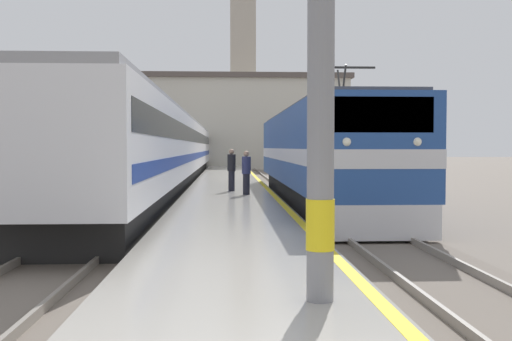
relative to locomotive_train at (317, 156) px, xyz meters
name	(u,v)px	position (x,y,z in m)	size (l,w,h in m)	color
ground_plane	(229,187)	(-3.34, 10.40, -1.87)	(200.00, 200.00, 0.00)	#70665B
platform	(229,190)	(-3.34, 5.40, -1.67)	(3.61, 140.00, 0.39)	#ADA89E
rail_track_near	(300,193)	(0.00, 5.40, -1.84)	(2.83, 140.00, 0.16)	#70665B
rail_track_far	(159,194)	(-6.60, 5.40, -1.84)	(2.83, 140.00, 0.16)	#70665B
locomotive_train	(317,156)	(0.00, 0.00, 0.00)	(2.92, 19.11, 4.62)	black
passenger_train	(174,150)	(-6.60, 13.23, 0.18)	(2.92, 51.40, 3.79)	black
person_on_platform	(246,172)	(-2.71, 0.08, -0.60)	(0.34, 0.34, 1.67)	#23232D
second_waiting_passenger	(232,169)	(-3.25, 2.02, -0.56)	(0.34, 0.34, 1.73)	#23232D
clock_tower	(243,45)	(-1.36, 52.64, 13.10)	(3.91, 3.91, 28.54)	#ADA393
station_building	(239,123)	(-2.15, 39.88, 2.87)	(22.20, 9.91, 9.44)	beige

